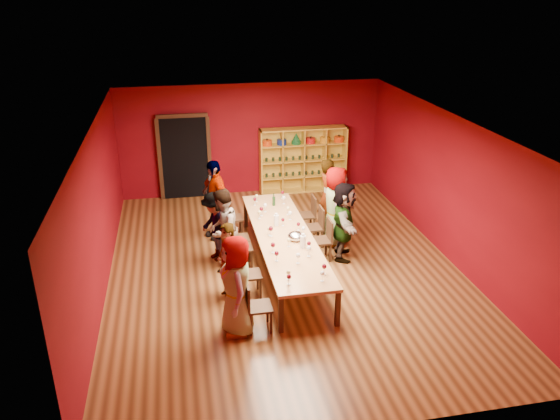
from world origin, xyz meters
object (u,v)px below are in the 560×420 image
object	(u,v)px
chair_person_left_1	(245,272)
spittoon_bowl	(296,236)
person_left_4	(215,199)
chair_person_right_4	(309,213)
chair_person_right_3	(316,225)
chair_person_left_2	(238,245)
person_right_4	(328,196)
shelving_unit	(303,157)
tasting_table	(284,237)
chair_person_right_2	(324,237)
person_right_2	(344,221)
person_left_1	(227,262)
chair_person_left_3	(235,236)
chair_person_left_0	(254,304)
person_left_2	(222,230)
person_left_3	(215,227)
wine_bottle	(274,201)
chair_person_left_4	(230,216)
person_right_3	(336,206)
person_left_0	(236,286)

from	to	relation	value
chair_person_left_1	spittoon_bowl	xyz separation A→B (m)	(1.09, 0.64, 0.33)
person_left_4	chair_person_right_4	xyz separation A→B (m)	(2.14, -0.17, -0.42)
chair_person_right_4	chair_person_right_3	bearing A→B (deg)	-90.00
chair_person_left_2	chair_person_right_3	bearing A→B (deg)	20.13
person_left_4	person_right_4	xyz separation A→B (m)	(2.58, -0.17, -0.04)
chair_person_left_1	spittoon_bowl	bearing A→B (deg)	30.21
shelving_unit	tasting_table	bearing A→B (deg)	-107.92
spittoon_bowl	chair_person_right_4	bearing A→B (deg)	68.54
chair_person_right_2	tasting_table	bearing A→B (deg)	-165.83
chair_person_right_3	chair_person_right_4	size ratio (longest dim) A/B	1.00
tasting_table	person_right_2	world-z (taller)	person_right_2
person_left_1	chair_person_left_3	size ratio (longest dim) A/B	1.68
chair_person_left_3	person_right_2	bearing A→B (deg)	-11.21
chair_person_left_0	person_left_2	bearing A→B (deg)	97.76
chair_person_left_0	chair_person_left_1	xyz separation A→B (m)	(0.00, 1.10, 0.00)
person_left_3	person_left_1	bearing A→B (deg)	-19.58
person_left_2	chair_person_left_3	xyz separation A→B (m)	(0.30, 0.44, -0.36)
person_left_1	chair_person_right_2	bearing A→B (deg)	103.08
wine_bottle	chair_person_right_2	bearing A→B (deg)	-58.10
chair_person_left_1	person_left_3	world-z (taller)	person_left_3
person_left_1	spittoon_bowl	xyz separation A→B (m)	(1.43, 0.64, 0.08)
tasting_table	chair_person_left_4	xyz separation A→B (m)	(-0.91, 1.75, -0.20)
person_right_3	person_left_0	bearing A→B (deg)	150.57
spittoon_bowl	wine_bottle	world-z (taller)	wine_bottle
chair_person_left_1	person_right_2	size ratio (longest dim) A/B	0.53
tasting_table	person_left_2	world-z (taller)	person_left_2
person_left_3	chair_person_right_2	bearing A→B (deg)	56.21
person_right_2	chair_person_right_3	size ratio (longest dim) A/B	1.90
wine_bottle	person_right_2	bearing A→B (deg)	-47.21
chair_person_right_4	person_right_3	bearing A→B (deg)	-58.42
chair_person_left_0	chair_person_left_3	xyz separation A→B (m)	(0.00, 2.67, 0.00)
tasting_table	person_left_4	xyz separation A→B (m)	(-1.23, 1.75, 0.22)
chair_person_left_1	person_right_4	bearing A→B (deg)	47.70
shelving_unit	wine_bottle	size ratio (longest dim) A/B	8.39
chair_person_right_4	wine_bottle	xyz separation A→B (m)	(-0.83, -0.02, 0.36)
chair_person_left_4	person_left_1	bearing A→B (deg)	-97.09
chair_person_left_3	person_right_3	size ratio (longest dim) A/B	0.50
shelving_unit	person_left_3	bearing A→B (deg)	-126.73
person_left_3	person_right_4	xyz separation A→B (m)	(2.67, 0.91, 0.14)
chair_person_left_3	chair_person_right_3	bearing A→B (deg)	7.06
chair_person_left_4	chair_person_right_3	world-z (taller)	same
person_left_0	chair_person_right_3	xyz separation A→B (m)	(2.10, 2.90, -0.38)
tasting_table	chair_person_left_2	distance (m)	0.96
chair_person_right_3	spittoon_bowl	bearing A→B (deg)	-122.02
chair_person_left_3	person_left_4	xyz separation A→B (m)	(-0.32, 1.08, 0.42)
person_right_3	person_left_4	bearing A→B (deg)	83.16
shelving_unit	chair_person_right_3	size ratio (longest dim) A/B	2.70
person_right_4	person_left_4	bearing A→B (deg)	83.96
chair_person_right_4	chair_person_left_1	bearing A→B (deg)	-126.24
chair_person_left_0	person_left_3	xyz separation A→B (m)	(-0.41, 2.67, 0.25)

